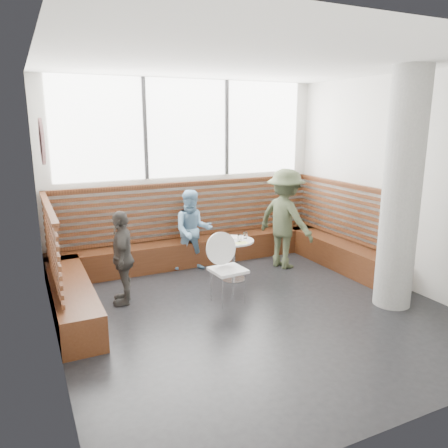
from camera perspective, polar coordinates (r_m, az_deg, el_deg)
name	(u,v)px	position (r m, az deg, el deg)	size (l,w,h in m)	color
room	(258,195)	(5.57, 4.41, 3.85)	(5.00, 5.00, 3.20)	silver
booth	(204,248)	(7.39, -2.58, -3.20)	(5.00, 2.50, 1.44)	#432210
concrete_column	(402,192)	(6.26, 22.19, 3.95)	(0.50, 0.50, 3.20)	gray
wall_art	(42,142)	(5.17, -22.70, 9.91)	(0.50, 0.50, 0.03)	white
cafe_table	(233,251)	(6.98, 1.24, -3.60)	(0.65, 0.65, 0.67)	silver
cafe_chair	(226,262)	(6.15, 0.21, -4.99)	(0.47, 0.46, 0.98)	white
adult_man	(285,219)	(7.59, 8.00, 0.67)	(1.11, 0.64, 1.72)	#434D33
child_back	(193,230)	(7.43, -4.08, -0.85)	(0.67, 0.52, 1.38)	#73A2C8
child_left	(123,257)	(6.25, -13.09, -4.27)	(0.78, 0.32, 1.32)	#44423E
plate_near	(223,238)	(7.00, -0.08, -1.88)	(0.20, 0.20, 0.01)	white
plate_far	(235,238)	(7.04, 1.43, -1.78)	(0.19, 0.19, 0.01)	white
glass_left	(228,239)	(6.76, 0.50, -2.00)	(0.07, 0.07, 0.11)	white
glass_mid	(240,238)	(6.85, 2.05, -1.82)	(0.07, 0.07, 0.11)	white
glass_right	(245,235)	(7.03, 2.80, -1.47)	(0.06, 0.06, 0.10)	white
menu_card	(242,243)	(6.76, 2.33, -2.49)	(0.20, 0.14, 0.00)	#A5C64C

